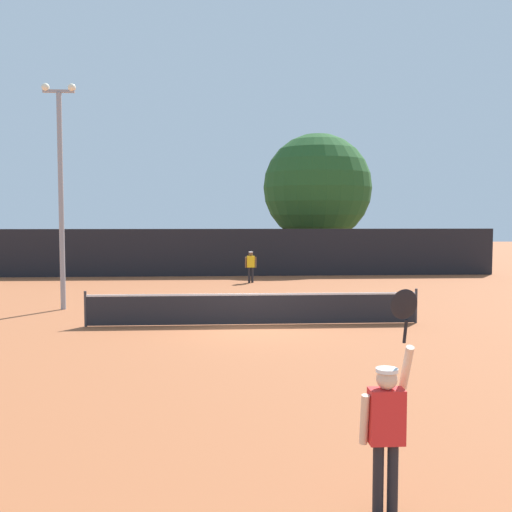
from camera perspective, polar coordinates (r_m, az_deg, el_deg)
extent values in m
plane|color=#9E5633|center=(17.88, -0.24, -6.73)|extent=(120.00, 120.00, 0.00)
cube|color=#232328|center=(17.80, -0.25, -5.23)|extent=(10.08, 0.03, 0.91)
cube|color=white|center=(17.73, -0.25, -3.78)|extent=(10.08, 0.04, 0.06)
cylinder|color=#333338|center=(18.22, -16.33, -4.98)|extent=(0.08, 0.08, 1.07)
cylinder|color=#333338|center=(18.75, 15.37, -4.72)|extent=(0.08, 0.08, 1.07)
cube|color=black|center=(32.61, -1.70, 0.35)|extent=(29.14, 0.12, 2.64)
cube|color=red|center=(6.69, 12.62, -15.03)|extent=(0.38, 0.22, 0.60)
sphere|color=beige|center=(6.57, 12.67, -11.66)|extent=(0.23, 0.23, 0.23)
cylinder|color=white|center=(6.54, 12.68, -10.83)|extent=(0.24, 0.24, 0.04)
cylinder|color=black|center=(6.92, 11.85, -20.61)|extent=(0.12, 0.12, 0.81)
cylinder|color=black|center=(6.97, 13.20, -20.48)|extent=(0.12, 0.12, 0.81)
cylinder|color=beige|center=(6.64, 10.55, -15.43)|extent=(0.09, 0.17, 0.57)
cylinder|color=beige|center=(6.69, 14.49, -10.54)|extent=(0.09, 0.32, 0.55)
cylinder|color=black|center=(6.66, 14.38, -7.13)|extent=(0.04, 0.11, 0.28)
ellipsoid|color=black|center=(6.67, 14.27, -4.59)|extent=(0.30, 0.13, 0.36)
cube|color=yellow|center=(29.18, -0.51, -0.55)|extent=(0.38, 0.22, 0.57)
sphere|color=brown|center=(29.16, -0.52, 0.21)|extent=(0.22, 0.22, 0.22)
cylinder|color=white|center=(29.15, -0.52, 0.39)|extent=(0.23, 0.23, 0.04)
cylinder|color=black|center=(29.24, -0.67, -1.87)|extent=(0.12, 0.12, 0.78)
cylinder|color=black|center=(29.24, -0.36, -1.87)|extent=(0.12, 0.12, 0.78)
cylinder|color=brown|center=(29.17, -0.99, -0.61)|extent=(0.09, 0.17, 0.55)
cylinder|color=brown|center=(29.20, -0.04, -0.61)|extent=(0.09, 0.15, 0.55)
sphere|color=#CCE033|center=(18.44, 6.46, -6.33)|extent=(0.07, 0.07, 0.07)
cylinder|color=gray|center=(21.71, -18.51, 5.00)|extent=(0.18, 0.18, 7.60)
cube|color=gray|center=(22.14, -18.72, 15.01)|extent=(1.10, 0.10, 0.10)
sphere|color=#F2EDCC|center=(22.29, -19.89, 15.25)|extent=(0.28, 0.28, 0.28)
sphere|color=#F2EDCC|center=(22.06, -17.56, 15.42)|extent=(0.28, 0.28, 0.28)
cylinder|color=brown|center=(38.58, 5.97, 0.80)|extent=(0.56, 0.56, 2.57)
sphere|color=#235123|center=(38.57, 6.01, 6.65)|extent=(7.06, 7.06, 7.06)
cube|color=white|center=(39.84, -6.56, -0.09)|extent=(2.48, 4.43, 0.90)
cube|color=#2D333D|center=(39.50, -6.59, 0.99)|extent=(2.00, 2.42, 0.64)
cylinder|color=black|center=(41.31, -7.62, -0.38)|extent=(0.22, 0.60, 0.60)
cylinder|color=black|center=(41.22, -5.27, -0.37)|extent=(0.22, 0.60, 0.60)
cylinder|color=black|center=(38.52, -7.93, -0.68)|extent=(0.22, 0.60, 0.60)
cylinder|color=black|center=(38.43, -5.40, -0.67)|extent=(0.22, 0.60, 0.60)
cube|color=red|center=(39.28, 1.21, -0.12)|extent=(1.91, 4.21, 0.90)
cube|color=#2D333D|center=(38.94, 1.25, 0.98)|extent=(1.71, 2.21, 0.64)
cylinder|color=black|center=(40.64, -0.14, -0.42)|extent=(0.22, 0.60, 0.60)
cylinder|color=black|center=(40.77, 2.24, -0.41)|extent=(0.22, 0.60, 0.60)
cylinder|color=black|center=(37.85, 0.10, -0.72)|extent=(0.22, 0.60, 0.60)
cylinder|color=black|center=(37.99, 2.66, -0.71)|extent=(0.22, 0.60, 0.60)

